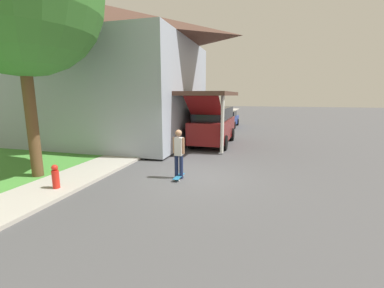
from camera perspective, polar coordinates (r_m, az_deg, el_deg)
name	(u,v)px	position (r m, az deg, el deg)	size (l,w,h in m)	color
ground_plane	(188,176)	(9.12, -0.84, -7.07)	(120.00, 120.00, 0.00)	#49494C
lawn	(98,138)	(17.96, -20.18, 1.29)	(10.00, 80.00, 0.08)	#478E38
sidewalk	(160,141)	(15.79, -7.13, 0.69)	(1.80, 80.00, 0.10)	#ADA89E
house	(103,72)	(16.97, -19.24, 14.87)	(13.80, 8.91, 7.93)	#99A3B2
suv_parked	(214,125)	(14.82, 4.80, 4.27)	(2.02, 5.57, 2.79)	maroon
car_down_street	(227,119)	(23.44, 7.69, 5.52)	(1.90, 4.27, 1.40)	navy
skateboarder	(179,152)	(8.63, -2.97, -1.72)	(0.41, 0.22, 1.68)	#192347
skateboard	(179,177)	(8.78, -2.92, -7.23)	(0.21, 0.78, 0.10)	#236B99
fire_hydrant	(56,177)	(8.56, -28.06, -6.45)	(0.20, 0.20, 0.71)	red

